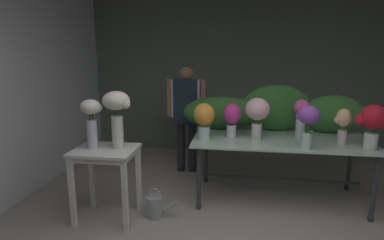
{
  "coord_description": "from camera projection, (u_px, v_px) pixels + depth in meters",
  "views": [
    {
      "loc": [
        -0.0,
        -1.94,
        1.81
      ],
      "look_at": [
        -0.52,
        1.54,
        1.04
      ],
      "focal_mm": 29.69,
      "sensor_mm": 36.0,
      "label": 1
    }
  ],
  "objects": [
    {
      "name": "florist",
      "position": [
        187.0,
        108.0,
        4.68
      ],
      "size": [
        0.59,
        0.24,
        1.6
      ],
      "color": "#232328",
      "rests_on": "ground"
    },
    {
      "name": "vase_crimson_lilies",
      "position": [
        373.0,
        122.0,
        3.33
      ],
      "size": [
        0.33,
        0.26,
        0.48
      ],
      "color": "silver",
      "rests_on": "display_table_glass"
    },
    {
      "name": "vase_blush_carnations",
      "position": [
        258.0,
        113.0,
        3.71
      ],
      "size": [
        0.29,
        0.29,
        0.49
      ],
      "color": "silver",
      "rests_on": "display_table_glass"
    },
    {
      "name": "side_table_white",
      "position": [
        106.0,
        160.0,
        3.38
      ],
      "size": [
        0.65,
        0.53,
        0.8
      ],
      "color": "white",
      "rests_on": "ground"
    },
    {
      "name": "wall_left",
      "position": [
        33.0,
        78.0,
        4.15
      ],
      "size": [
        0.12,
        3.89,
        2.91
      ],
      "primitive_type": "cube",
      "color": "silver",
      "rests_on": "ground"
    },
    {
      "name": "watering_can",
      "position": [
        155.0,
        206.0,
        3.51
      ],
      "size": [
        0.35,
        0.18,
        0.34
      ],
      "color": "#999EA3",
      "rests_on": "ground"
    },
    {
      "name": "vase_peach_ranunculus",
      "position": [
        343.0,
        124.0,
        3.52
      ],
      "size": [
        0.18,
        0.16,
        0.41
      ],
      "color": "silver",
      "rests_on": "display_table_glass"
    },
    {
      "name": "vase_violet_dahlias",
      "position": [
        309.0,
        121.0,
        3.32
      ],
      "size": [
        0.24,
        0.22,
        0.47
      ],
      "color": "silver",
      "rests_on": "display_table_glass"
    },
    {
      "name": "foliage_backdrop",
      "position": [
        273.0,
        112.0,
        4.11
      ],
      "size": [
        2.33,
        0.31,
        0.61
      ],
      "color": "#2D6028",
      "rests_on": "display_table_glass"
    },
    {
      "name": "vase_sunset_roses",
      "position": [
        205.0,
        118.0,
        3.72
      ],
      "size": [
        0.25,
        0.25,
        0.43
      ],
      "color": "silver",
      "rests_on": "display_table_glass"
    },
    {
      "name": "vase_fuchsia_freesia",
      "position": [
        302.0,
        116.0,
        3.78
      ],
      "size": [
        0.18,
        0.18,
        0.47
      ],
      "color": "silver",
      "rests_on": "display_table_glass"
    },
    {
      "name": "vase_magenta_tulips",
      "position": [
        232.0,
        117.0,
        3.81
      ],
      "size": [
        0.21,
        0.21,
        0.41
      ],
      "color": "silver",
      "rests_on": "display_table_glass"
    },
    {
      "name": "display_table_glass",
      "position": [
        281.0,
        147.0,
        3.82
      ],
      "size": [
        2.08,
        0.99,
        0.79
      ],
      "color": "#ACCABA",
      "rests_on": "ground"
    },
    {
      "name": "ground_plane",
      "position": [
        236.0,
        195.0,
        4.08
      ],
      "size": [
        8.3,
        8.3,
        0.0
      ],
      "primitive_type": "plane",
      "color": "#9E9384"
    },
    {
      "name": "vase_white_roses_tall",
      "position": [
        92.0,
        119.0,
        3.3
      ],
      "size": [
        0.22,
        0.21,
        0.52
      ],
      "color": "silver",
      "rests_on": "side_table_white"
    },
    {
      "name": "wall_back",
      "position": [
        239.0,
        71.0,
        5.59
      ],
      "size": [
        5.35,
        0.12,
        2.91
      ],
      "primitive_type": "cube",
      "color": "slate",
      "rests_on": "ground"
    },
    {
      "name": "vase_cream_lisianthus_tall",
      "position": [
        117.0,
        111.0,
        3.29
      ],
      "size": [
        0.3,
        0.28,
        0.61
      ],
      "color": "silver",
      "rests_on": "side_table_white"
    }
  ]
}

